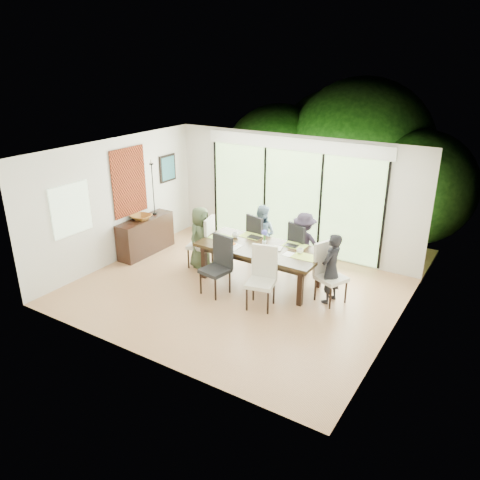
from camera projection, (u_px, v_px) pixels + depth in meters
The scene contains 62 objects.
floor at pixel (233, 292), 9.12m from camera, with size 6.00×5.00×0.01m, color #945E3B.
ceiling at pixel (232, 153), 8.11m from camera, with size 6.00×5.00×0.01m, color white.
wall_back at pixel (293, 194), 10.59m from camera, with size 6.00×0.02×2.70m, color beige.
wall_front at pixel (137, 278), 6.64m from camera, with size 6.00×0.02×2.70m, color beige.
wall_left at pixel (116, 201), 10.10m from camera, with size 0.02×5.00×2.70m, color silver.
wall_right at pixel (398, 262), 7.13m from camera, with size 0.02×5.00×2.70m, color silver.
glass_doors at pixel (292, 201), 10.62m from camera, with size 4.20×0.02×2.30m, color #598C3F.
blinds_header at pixel (294, 144), 10.13m from camera, with size 4.40×0.06×0.28m, color white.
mullion_a at pixel (216, 188), 11.64m from camera, with size 0.05×0.04×2.30m, color black.
mullion_b at pixel (265, 197), 10.95m from camera, with size 0.05×0.04×2.30m, color black.
mullion_c at pixel (320, 206), 10.26m from camera, with size 0.05×0.04×2.30m, color black.
mullion_d at pixel (384, 217), 9.57m from camera, with size 0.05×0.04×2.30m, color black.
side_window at pixel (71, 210), 9.08m from camera, with size 0.02×0.90×1.00m, color #8CAD7F.
deck at pixel (306, 240), 11.81m from camera, with size 6.00×1.80×0.10m, color brown.
rail_top at pixel (320, 209), 12.22m from camera, with size 6.00×0.08×0.06m, color #513722.
foliage_left at pixel (278, 160), 13.56m from camera, with size 3.20×3.20×3.20m, color #14380F.
foliage_mid at pixel (360, 153), 12.82m from camera, with size 4.00×4.00×4.00m, color #14380F.
foliage_right at pixel (418, 187), 11.50m from camera, with size 2.80×2.80×2.80m, color #14380F.
foliage_far at pixel (334, 151), 13.93m from camera, with size 3.60×3.60×3.60m, color #14380F.
table_top at pixel (261, 248), 9.22m from camera, with size 2.50×1.14×0.06m, color black.
table_apron at pixel (261, 252), 9.26m from camera, with size 2.29×0.94×0.10m, color black.
table_leg_fl at pixel (204, 262), 9.56m from camera, with size 0.09×0.09×0.72m, color black.
table_leg_fr at pixel (300, 288), 8.49m from camera, with size 0.09×0.09×0.72m, color black.
table_leg_bl at pixel (227, 248), 10.24m from camera, with size 0.09×0.09×0.72m, color black.
table_leg_br at pixel (319, 270), 9.17m from camera, with size 0.09×0.09×0.72m, color black.
chair_left_end at pixel (200, 241), 10.03m from camera, with size 0.48×0.48×1.14m, color beige, non-canonical shape.
chair_right_end at pixel (332, 274), 8.55m from camera, with size 0.48×0.48×1.14m, color beige, non-canonical shape.
chair_far_left at pixel (262, 239), 10.18m from camera, with size 0.48×0.48×1.14m, color black, non-canonical shape.
chair_far_right at pixel (304, 248), 9.68m from camera, with size 0.48×0.48×1.14m, color black, non-canonical shape.
chair_near_left at pixel (215, 266), 8.85m from camera, with size 0.48×0.48×1.14m, color black, non-canonical shape.
chair_near_right at pixel (261, 279), 8.35m from camera, with size 0.48×0.48×1.14m, color silver, non-canonical shape.
person_left_end at pixel (200, 237), 9.98m from camera, with size 0.63×0.39×1.34m, color #404F35.
person_right_end at pixel (331, 269), 8.52m from camera, with size 0.63×0.39×1.34m, color black.
person_far_left at pixel (262, 235), 10.13m from camera, with size 0.63×0.39×1.34m, color gray.
person_far_right at pixel (304, 244), 9.63m from camera, with size 0.63×0.39×1.34m, color #251E2D.
placemat_left at pixel (221, 237), 9.68m from camera, with size 0.46×0.33×0.01m, color #84A93C.
placemat_right at pixel (305, 257), 8.74m from camera, with size 0.46×0.33×0.01m, color #A2B841.
placemat_far_l at pixel (252, 236), 9.75m from camera, with size 0.46×0.33×0.01m, color #A7C245.
placemat_far_r at pixel (295, 246), 9.25m from camera, with size 0.46×0.33×0.01m, color #98B841.
placemat_paper at pixel (229, 246), 9.24m from camera, with size 0.46×0.33×0.01m, color white.
tablet_far_l at pixel (254, 237), 9.65m from camera, with size 0.27×0.19×0.01m, color black.
tablet_far_r at pixel (292, 245), 9.23m from camera, with size 0.25×0.18×0.01m, color black.
papers at pixel (292, 255), 8.82m from camera, with size 0.31×0.23×0.00m, color white.
platter_base at pixel (229, 245), 9.24m from camera, with size 0.27×0.27×0.02m, color white.
platter_snacks at pixel (229, 244), 9.23m from camera, with size 0.21×0.21×0.01m, color orange.
vase at pixel (264, 243), 9.20m from camera, with size 0.08×0.08×0.12m, color silver.
hyacinth_stems at pixel (264, 237), 9.15m from camera, with size 0.04×0.04×0.17m, color #337226.
hyacinth_blooms at pixel (264, 233), 9.12m from camera, with size 0.11×0.11×0.11m, color #5353CF.
laptop at pixel (222, 239), 9.54m from camera, with size 0.34×0.22×0.03m, color silver.
cup_a at pixel (235, 235), 9.65m from camera, with size 0.13×0.13×0.10m, color white.
cup_b at pixel (265, 248), 9.04m from camera, with size 0.10×0.10×0.10m, color white.
cup_c at pixel (300, 251), 8.88m from camera, with size 0.13×0.13×0.10m, color white.
book at pixel (273, 248), 9.12m from camera, with size 0.17×0.23×0.02m, color white.
sideboard at pixel (146, 236), 10.76m from camera, with size 0.42×1.49×0.84m, color black.
bowl at pixel (141, 217), 10.51m from camera, with size 0.44×0.44×0.11m, color brown.
candlestick_base at pixel (155, 213), 10.88m from camera, with size 0.09×0.09×0.04m, color black.
candlestick_shaft at pixel (153, 189), 10.66m from camera, with size 0.02×0.02×1.17m, color black.
candlestick_pan at pixel (151, 164), 10.45m from camera, with size 0.09×0.09×0.03m, color black.
candle at pixel (151, 161), 10.43m from camera, with size 0.03×0.03×0.09m, color silver.
tapestry at pixel (129, 182), 10.26m from camera, with size 0.02×1.00×1.50m, color #963015.
art_frame at pixel (168, 168), 11.27m from camera, with size 0.03×0.55×0.65m, color black.
art_canvas at pixel (168, 168), 11.26m from camera, with size 0.01×0.45×0.55m, color #1C4E5B.
Camera 1 is at (4.41, -6.79, 4.30)m, focal length 35.00 mm.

